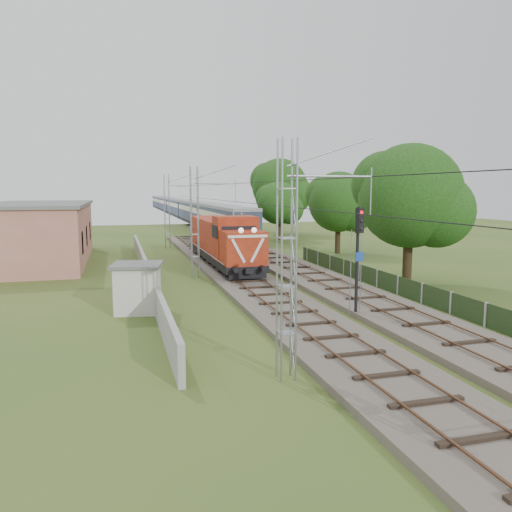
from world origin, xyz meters
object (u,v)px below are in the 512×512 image
object	(u,v)px
locomotive	(222,240)
signal_post	(359,242)
relay_hut	(138,287)
coach_rake	(179,207)

from	to	relation	value
locomotive	signal_post	size ratio (longest dim) A/B	3.09
signal_post	locomotive	bearing A→B (deg)	99.50
locomotive	relay_hut	xyz separation A→B (m)	(-7.40, -13.92, -0.94)
locomotive	signal_post	bearing A→B (deg)	-80.50
signal_post	relay_hut	distance (m)	11.55
locomotive	relay_hut	distance (m)	15.79
coach_rake	relay_hut	distance (m)	85.65
locomotive	coach_rake	distance (m)	70.99
coach_rake	relay_hut	bearing A→B (deg)	-98.33
signal_post	relay_hut	bearing A→B (deg)	157.82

